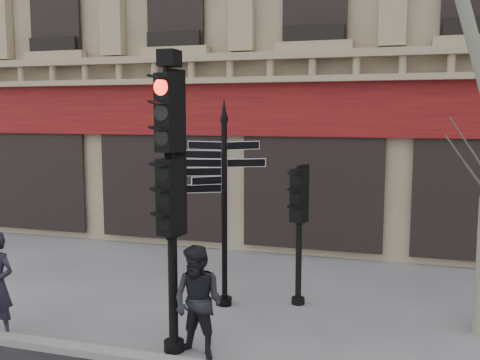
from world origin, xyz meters
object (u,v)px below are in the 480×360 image
object	(u,v)px
fingerpost	(224,168)
pedestrian_b	(198,302)
traffic_signal_secondary	(299,210)
traffic_signal_main	(171,166)

from	to	relation	value
fingerpost	pedestrian_b	size ratio (longest dim) A/B	2.30
pedestrian_b	traffic_signal_secondary	bearing A→B (deg)	80.87
fingerpost	traffic_signal_secondary	xyz separation A→B (m)	(1.28, 0.45, -0.78)
traffic_signal_main	traffic_signal_secondary	world-z (taller)	traffic_signal_main
pedestrian_b	traffic_signal_main	bearing A→B (deg)	-178.14
traffic_signal_secondary	pedestrian_b	distance (m)	2.90
traffic_signal_main	traffic_signal_secondary	distance (m)	3.02
fingerpost	pedestrian_b	xyz separation A→B (m)	(0.30, -2.11, -1.72)
fingerpost	pedestrian_b	bearing A→B (deg)	-98.63
fingerpost	pedestrian_b	world-z (taller)	fingerpost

